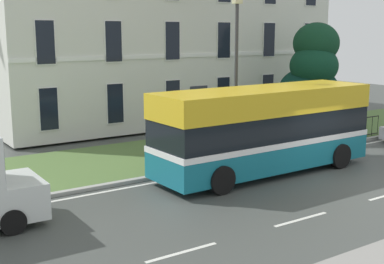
# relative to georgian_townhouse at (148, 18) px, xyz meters

# --- Properties ---
(ground_plane) EXTENTS (60.00, 56.00, 0.18)m
(ground_plane) POSITION_rel_georgian_townhouse_xyz_m (-1.58, -15.68, -6.02)
(ground_plane) COLOR #434743
(georgian_townhouse) EXTENTS (20.21, 11.10, 11.70)m
(georgian_townhouse) POSITION_rel_georgian_townhouse_xyz_m (0.00, 0.00, 0.00)
(georgian_townhouse) COLOR silver
(georgian_townhouse) RESTS_ON ground_plane
(iron_verge_railing) EXTENTS (12.25, 0.04, 0.97)m
(iron_verge_railing) POSITION_rel_georgian_townhouse_xyz_m (0.00, -12.38, -5.38)
(iron_verge_railing) COLOR black
(iron_verge_railing) RESTS_ON ground_plane
(evergreen_tree) EXTENTS (3.65, 3.65, 5.66)m
(evergreen_tree) POSITION_rel_georgian_townhouse_xyz_m (5.11, -8.72, -3.57)
(evergreen_tree) COLOR #423328
(evergreen_tree) RESTS_ON ground_plane
(single_decker_bus) EXTENTS (8.87, 2.71, 3.17)m
(single_decker_bus) POSITION_rel_georgian_townhouse_xyz_m (-3.14, -14.28, -4.33)
(single_decker_bus) COLOR #14697D
(single_decker_bus) RESTS_ON ground_plane
(street_lamp_post) EXTENTS (0.36, 0.24, 6.51)m
(street_lamp_post) POSITION_rel_georgian_townhouse_xyz_m (-2.66, -11.95, -2.14)
(street_lamp_post) COLOR #333338
(street_lamp_post) RESTS_ON ground_plane
(litter_bin) EXTENTS (0.54, 0.54, 1.23)m
(litter_bin) POSITION_rel_georgian_townhouse_xyz_m (-4.62, -11.83, -5.26)
(litter_bin) COLOR #4C4742
(litter_bin) RESTS_ON ground_plane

